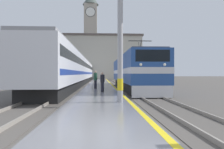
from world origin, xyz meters
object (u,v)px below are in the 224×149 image
(locomotive_train, at_px, (132,72))
(clock_tower, at_px, (91,33))
(catenary_mast, at_px, (122,31))
(person_on_platform, at_px, (95,79))
(second_waiting_passenger, at_px, (102,82))
(passenger_train, at_px, (80,71))

(locomotive_train, height_order, clock_tower, clock_tower)
(locomotive_train, relative_size, clock_tower, 0.65)
(catenary_mast, xyz_separation_m, person_on_platform, (-1.57, 9.97, -2.71))
(person_on_platform, height_order, second_waiting_passenger, person_on_platform)
(locomotive_train, xyz_separation_m, clock_tower, (-6.71, 50.00, 13.36))
(locomotive_train, height_order, person_on_platform, locomotive_train)
(passenger_train, xyz_separation_m, second_waiting_passenger, (3.74, -20.87, -1.11))
(locomotive_train, bearing_deg, catenary_mast, -100.72)
(passenger_train, xyz_separation_m, person_on_platform, (3.10, -17.15, -1.02))
(clock_tower, bearing_deg, locomotive_train, -82.35)
(passenger_train, height_order, clock_tower, clock_tower)
(locomotive_train, bearing_deg, second_waiting_passenger, -117.87)
(catenary_mast, bearing_deg, person_on_platform, 98.97)
(catenary_mast, bearing_deg, second_waiting_passenger, 98.57)
(person_on_platform, relative_size, second_waiting_passenger, 1.11)
(person_on_platform, relative_size, clock_tower, 0.06)
(second_waiting_passenger, distance_m, clock_tower, 58.11)
(passenger_train, relative_size, person_on_platform, 31.28)
(locomotive_train, height_order, second_waiting_passenger, locomotive_train)
(clock_tower, bearing_deg, catenary_mast, -86.03)
(passenger_train, bearing_deg, person_on_platform, -79.74)
(locomotive_train, relative_size, catenary_mast, 2.56)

